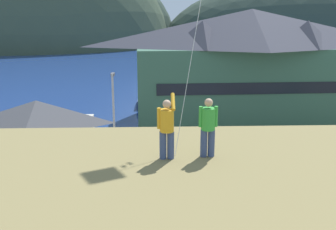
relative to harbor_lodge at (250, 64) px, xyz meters
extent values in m
cube|color=slate|center=(-7.46, -16.05, -6.05)|extent=(40.00, 20.00, 0.10)
cube|color=navy|center=(-7.46, 38.95, -6.08)|extent=(360.00, 84.00, 0.03)
ellipsoid|color=#2D3D33|center=(-63.15, 98.95, -6.10)|extent=(121.14, 52.84, 72.16)
ellipsoid|color=#3D4C38|center=(-58.45, 90.16, -6.10)|extent=(106.55, 62.76, 77.43)
cube|color=#38604C|center=(0.00, 0.06, -2.17)|extent=(23.26, 8.94, 7.86)
cube|color=black|center=(0.14, -4.04, -1.77)|extent=(19.53, 0.76, 1.10)
pyramid|color=#3D3D47|center=(0.00, 0.06, 3.60)|extent=(24.67, 9.80, 3.66)
pyramid|color=#3D3D47|center=(-5.12, -1.54, 3.07)|extent=(4.63, 4.63, 2.56)
pyramid|color=#3D3D47|center=(5.22, -1.18, 3.07)|extent=(4.63, 4.63, 2.56)
cube|color=beige|center=(-17.98, -12.96, -4.23)|extent=(7.22, 4.96, 3.73)
pyramid|color=#47474C|center=(-17.98, -12.96, -1.52)|extent=(7.80, 5.45, 1.69)
cube|color=black|center=(-17.94, -15.41, -4.79)|extent=(1.10, 0.08, 2.61)
cube|color=#70604C|center=(-6.93, 12.82, -5.75)|extent=(3.20, 15.37, 0.70)
cube|color=navy|center=(-10.13, 14.34, -5.65)|extent=(1.88, 5.57, 0.90)
cube|color=navy|center=(-10.13, 14.34, -5.12)|extent=(1.83, 5.40, 0.16)
cube|color=silver|center=(-10.13, 13.93, -4.49)|extent=(1.27, 1.68, 1.10)
cube|color=#A8A399|center=(-3.60, 14.09, -5.65)|extent=(2.02, 6.27, 0.90)
cube|color=#B7B2A8|center=(-3.60, 14.09, -5.12)|extent=(1.96, 6.08, 0.16)
cube|color=silver|center=(-3.61, 13.62, -4.49)|extent=(1.41, 1.88, 1.10)
cube|color=navy|center=(-10.54, 8.38, -5.65)|extent=(2.78, 7.93, 0.90)
cube|color=navy|center=(-10.54, 8.38, -5.12)|extent=(2.69, 7.69, 0.16)
cube|color=silver|center=(-10.56, 7.79, -4.49)|extent=(1.84, 2.41, 1.10)
cube|color=silver|center=(-4.69, -15.63, -5.28)|extent=(4.36, 2.21, 0.80)
cube|color=beige|center=(-4.54, -15.65, -4.53)|extent=(2.25, 1.80, 0.70)
cube|color=black|center=(-4.54, -15.65, -4.56)|extent=(2.29, 1.84, 0.32)
cylinder|color=black|center=(-5.95, -14.58, -5.68)|extent=(0.66, 0.28, 0.64)
cylinder|color=black|center=(-6.14, -16.41, -5.68)|extent=(0.66, 0.28, 0.64)
cylinder|color=black|center=(-3.24, -14.85, -5.68)|extent=(0.66, 0.28, 0.64)
cylinder|color=black|center=(-3.42, -16.68, -5.68)|extent=(0.66, 0.28, 0.64)
cube|color=slate|center=(1.89, -13.47, -5.28)|extent=(4.24, 1.89, 0.80)
cube|color=#5B5B5F|center=(1.74, -13.47, -4.53)|extent=(2.13, 1.65, 0.70)
cube|color=black|center=(1.74, -13.47, -4.56)|extent=(2.18, 1.68, 0.32)
cylinder|color=black|center=(3.27, -12.58, -5.68)|extent=(0.64, 0.23, 0.64)
cylinder|color=black|center=(0.50, -14.36, -5.68)|extent=(0.64, 0.23, 0.64)
cylinder|color=black|center=(0.54, -12.52, -5.68)|extent=(0.64, 0.23, 0.64)
cylinder|color=black|center=(-16.62, -20.83, -5.68)|extent=(0.65, 0.27, 0.64)
cube|color=silver|center=(-2.53, -19.76, -5.28)|extent=(4.33, 2.13, 0.80)
cube|color=beige|center=(-2.38, -19.78, -4.53)|extent=(2.22, 1.76, 0.70)
cube|color=black|center=(-2.38, -19.78, -4.56)|extent=(2.27, 1.80, 0.32)
cylinder|color=black|center=(-3.82, -18.74, -5.68)|extent=(0.66, 0.27, 0.64)
cylinder|color=black|center=(-3.97, -20.57, -5.68)|extent=(0.66, 0.27, 0.64)
cylinder|color=black|center=(-1.10, -18.96, -5.68)|extent=(0.66, 0.27, 0.64)
cylinder|color=black|center=(-1.24, -20.79, -5.68)|extent=(0.66, 0.27, 0.64)
cylinder|color=#ADADB2|center=(-12.93, -10.55, -2.62)|extent=(0.16, 0.16, 6.74)
cube|color=#4C4C51|center=(-12.93, -10.20, 0.65)|extent=(0.24, 0.70, 0.20)
cylinder|color=#384770|center=(-9.52, -28.64, 1.65)|extent=(0.20, 0.20, 0.82)
cylinder|color=#384770|center=(-9.30, -28.64, 1.65)|extent=(0.20, 0.20, 0.82)
cylinder|color=gold|center=(-9.41, -28.64, 2.38)|extent=(0.40, 0.40, 0.64)
sphere|color=tan|center=(-9.41, -28.64, 2.86)|extent=(0.24, 0.24, 0.24)
cylinder|color=gold|center=(-9.23, -28.46, 2.88)|extent=(0.11, 0.55, 0.43)
cylinder|color=gold|center=(-9.63, -28.64, 2.45)|extent=(0.11, 0.11, 0.60)
cylinder|color=#384770|center=(-8.33, -28.51, 1.65)|extent=(0.20, 0.20, 0.82)
cylinder|color=#384770|center=(-8.11, -28.51, 1.65)|extent=(0.20, 0.20, 0.82)
cylinder|color=green|center=(-8.22, -28.51, 2.38)|extent=(0.40, 0.40, 0.64)
sphere|color=tan|center=(-8.22, -28.51, 2.86)|extent=(0.24, 0.24, 0.24)
cylinder|color=green|center=(-8.44, -28.52, 2.45)|extent=(0.11, 0.11, 0.60)
cylinder|color=green|center=(-8.00, -28.50, 2.45)|extent=(0.11, 0.11, 0.60)
camera|label=1|loc=(-9.72, -38.97, 5.41)|focal=40.97mm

